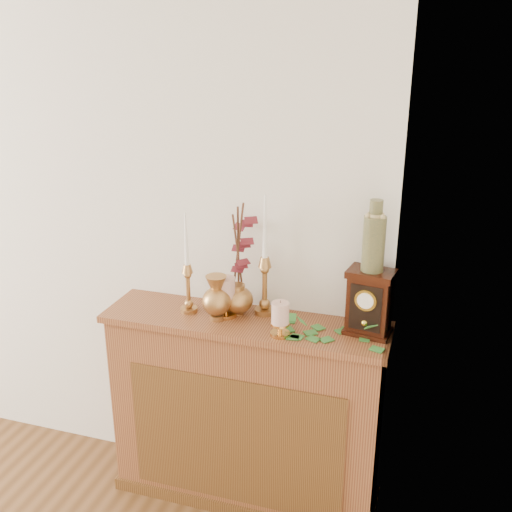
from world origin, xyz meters
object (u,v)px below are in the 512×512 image
(ceramic_vase, at_px, (374,240))
(candlestick_left, at_px, (188,280))
(candlestick_center, at_px, (265,276))
(bud_vase, at_px, (216,298))
(mantel_clock, at_px, (369,303))
(ginger_jar, at_px, (242,262))

(ceramic_vase, bearing_deg, candlestick_left, -177.65)
(candlestick_center, distance_m, bud_vase, 0.23)
(mantel_clock, bearing_deg, candlestick_left, -168.76)
(candlestick_left, xyz_separation_m, ceramic_vase, (0.78, 0.03, 0.25))
(ginger_jar, bearing_deg, candlestick_left, -160.04)
(ginger_jar, distance_m, mantel_clock, 0.57)
(bud_vase, relative_size, ceramic_vase, 0.70)
(mantel_clock, relative_size, ceramic_vase, 0.96)
(candlestick_left, distance_m, bud_vase, 0.16)
(candlestick_left, xyz_separation_m, bud_vase, (0.15, -0.04, -0.05))
(bud_vase, height_order, ginger_jar, ginger_jar)
(candlestick_left, bearing_deg, bud_vase, -14.06)
(ginger_jar, height_order, ceramic_vase, ceramic_vase)
(mantel_clock, bearing_deg, ceramic_vase, 90.00)
(candlestick_left, height_order, bud_vase, candlestick_left)
(bud_vase, distance_m, mantel_clock, 0.64)
(ginger_jar, bearing_deg, ceramic_vase, -4.97)
(candlestick_center, distance_m, ceramic_vase, 0.51)
(ginger_jar, distance_m, ceramic_vase, 0.58)
(bud_vase, bearing_deg, candlestick_center, 34.07)
(mantel_clock, height_order, ceramic_vase, ceramic_vase)
(ceramic_vase, bearing_deg, bud_vase, -173.83)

